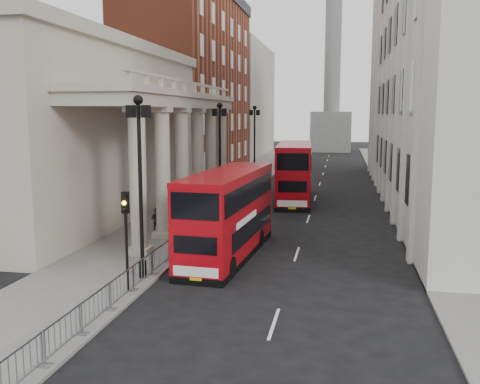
{
  "coord_description": "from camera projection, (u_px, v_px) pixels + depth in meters",
  "views": [
    {
      "loc": [
        8.27,
        -18.57,
        7.63
      ],
      "look_at": [
        2.92,
        9.5,
        3.42
      ],
      "focal_mm": 40.0,
      "sensor_mm": 36.0,
      "label": 1
    }
  ],
  "objects": [
    {
      "name": "kerb",
      "position": [
        250.0,
        195.0,
        49.85
      ],
      "size": [
        0.2,
        140.0,
        0.14
      ],
      "primitive_type": "cube",
      "color": "slate",
      "rests_on": "ground"
    },
    {
      "name": "pedestrian_a",
      "position": [
        142.0,
        217.0,
        34.55
      ],
      "size": [
        0.65,
        0.46,
        1.69
      ],
      "primitive_type": "imported",
      "rotation": [
        0.0,
        0.0,
        0.1
      ],
      "color": "black",
      "rests_on": "sidewalk_west"
    },
    {
      "name": "crowd_barriers",
      "position": [
        133.0,
        278.0,
        22.82
      ],
      "size": [
        0.5,
        18.75,
        1.1
      ],
      "color": "gray",
      "rests_on": "sidewalk_west"
    },
    {
      "name": "bus_near",
      "position": [
        228.0,
        212.0,
        28.54
      ],
      "size": [
        3.32,
        10.82,
        4.6
      ],
      "rotation": [
        0.0,
        0.0,
        -0.07
      ],
      "color": "#A5070F",
      "rests_on": "ground"
    },
    {
      "name": "brick_building",
      "position": [
        193.0,
        87.0,
        67.68
      ],
      "size": [
        9.0,
        32.0,
        22.0
      ],
      "primitive_type": "cube",
      "color": "maroon",
      "rests_on": "ground"
    },
    {
      "name": "lamp_post_mid",
      "position": [
        220.0,
        151.0,
        39.52
      ],
      "size": [
        1.05,
        0.44,
        8.32
      ],
      "color": "black",
      "rests_on": "sidewalk_west"
    },
    {
      "name": "portico_building",
      "position": [
        83.0,
        136.0,
        39.26
      ],
      "size": [
        9.0,
        28.0,
        12.0
      ],
      "primitive_type": "cube",
      "color": "#A09A86",
      "rests_on": "ground"
    },
    {
      "name": "bus_far",
      "position": [
        294.0,
        171.0,
        46.75
      ],
      "size": [
        3.54,
        11.84,
        5.04
      ],
      "rotation": [
        0.0,
        0.0,
        0.06
      ],
      "color": "#9D070E",
      "rests_on": "ground"
    },
    {
      "name": "ground",
      "position": [
        120.0,
        312.0,
        20.69
      ],
      "size": [
        260.0,
        260.0,
        0.0
      ],
      "primitive_type": "plane",
      "color": "black",
      "rests_on": "ground"
    },
    {
      "name": "sidewalk_east",
      "position": [
        400.0,
        200.0,
        47.34
      ],
      "size": [
        3.0,
        140.0,
        0.12
      ],
      "primitive_type": "cube",
      "color": "slate",
      "rests_on": "ground"
    },
    {
      "name": "pedestrian_b",
      "position": [
        156.0,
        220.0,
        34.14
      ],
      "size": [
        0.85,
        0.71,
        1.56
      ],
      "primitive_type": "imported",
      "rotation": [
        0.0,
        0.0,
        2.97
      ],
      "color": "black",
      "rests_on": "sidewalk_west"
    },
    {
      "name": "east_building",
      "position": [
        434.0,
        58.0,
        47.01
      ],
      "size": [
        8.0,
        55.0,
        25.0
      ],
      "primitive_type": "cube",
      "color": "beige",
      "rests_on": "ground"
    },
    {
      "name": "lamp_post_north",
      "position": [
        255.0,
        140.0,
        55.07
      ],
      "size": [
        1.05,
        0.44,
        8.32
      ],
      "color": "black",
      "rests_on": "sidewalk_west"
    },
    {
      "name": "sidewalk_west",
      "position": [
        219.0,
        194.0,
        50.39
      ],
      "size": [
        6.0,
        140.0,
        0.12
      ],
      "primitive_type": "cube",
      "color": "slate",
      "rests_on": "ground"
    },
    {
      "name": "lamp_post_south",
      "position": [
        140.0,
        175.0,
        23.98
      ],
      "size": [
        1.05,
        0.44,
        8.32
      ],
      "color": "black",
      "rests_on": "sidewalk_west"
    },
    {
      "name": "traffic_light",
      "position": [
        126.0,
        223.0,
        22.26
      ],
      "size": [
        0.28,
        0.33,
        4.3
      ],
      "color": "black",
      "rests_on": "sidewalk_west"
    },
    {
      "name": "west_building_far",
      "position": [
        240.0,
        101.0,
        98.93
      ],
      "size": [
        9.0,
        30.0,
        20.0
      ],
      "primitive_type": "cube",
      "color": "#A09A86",
      "rests_on": "ground"
    },
    {
      "name": "pedestrian_c",
      "position": [
        178.0,
        207.0,
        38.72
      ],
      "size": [
        0.95,
        0.85,
        1.64
      ],
      "primitive_type": "imported",
      "rotation": [
        0.0,
        0.0,
        5.77
      ],
      "color": "black",
      "rests_on": "sidewalk_west"
    },
    {
      "name": "monument_column",
      "position": [
        332.0,
        71.0,
        106.66
      ],
      "size": [
        8.0,
        8.0,
        54.2
      ],
      "color": "#60605E",
      "rests_on": "ground"
    }
  ]
}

